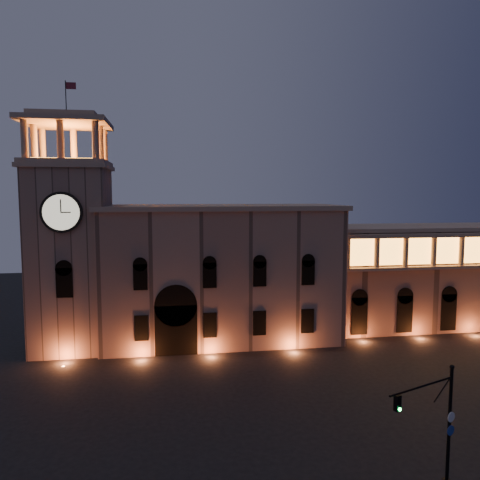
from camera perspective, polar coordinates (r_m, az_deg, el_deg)
The scene contains 5 objects.
ground at distance 43.63m, azimuth 3.94°, elevation -20.28°, with size 160.00×160.00×0.00m, color black.
government_building at distance 61.41m, azimuth -2.42°, elevation -3.99°, with size 30.80×12.80×17.60m.
clock_tower at distance 60.73m, azimuth -19.88°, elevation -0.88°, with size 9.80×9.80×32.40m.
colonnade_wing at distance 75.25m, azimuth 24.21°, elevation -3.80°, with size 40.60×11.50×14.50m.
traffic_light at distance 34.50m, azimuth 23.14°, elevation -20.17°, with size 5.62×2.46×8.19m.
Camera 1 is at (-8.75, -38.24, 19.10)m, focal length 35.00 mm.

